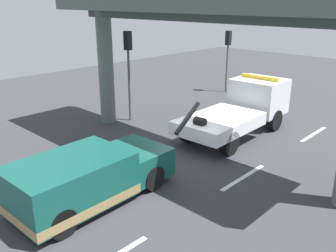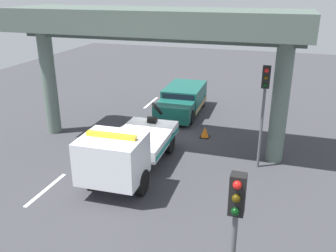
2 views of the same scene
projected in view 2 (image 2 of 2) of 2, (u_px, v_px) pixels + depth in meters
ground_plane at (158, 141)px, 18.96m from camera, size 60.00×40.00×0.10m
lane_stripe_west at (151, 103)px, 25.02m from camera, size 2.60×0.16×0.01m
lane_stripe_mid at (113, 134)px, 19.68m from camera, size 2.60×0.16×0.01m
lane_stripe_east at (46, 189)px, 14.34m from camera, size 2.60×0.16×0.01m
tow_truck_white at (127, 150)px, 14.96m from camera, size 7.28×2.55×2.46m
towed_van_green at (183, 101)px, 22.82m from camera, size 5.25×2.34×1.58m
overpass_structure at (153, 29)px, 16.39m from camera, size 3.60×13.61×6.54m
traffic_light_near at (264, 96)px, 14.97m from camera, size 0.39×0.32×4.49m
traffic_light_far at (235, 221)px, 7.52m from camera, size 0.39×0.32×4.01m
traffic_cone_orange at (205, 132)px, 19.19m from camera, size 0.49×0.49×0.58m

